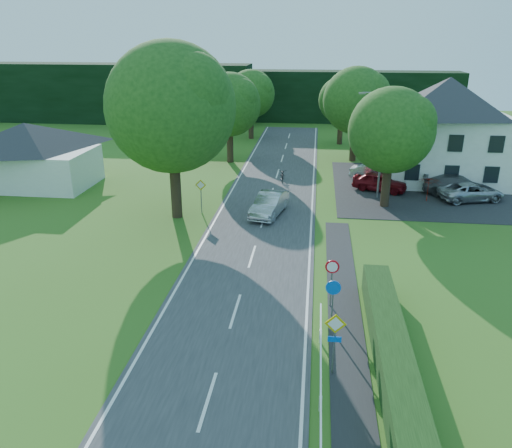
# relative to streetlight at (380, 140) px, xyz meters

# --- Properties ---
(road) EXTENTS (7.00, 80.00, 0.04)m
(road) POSITION_rel_streetlight_xyz_m (-8.06, -10.00, -4.44)
(road) COLOR #353537
(road) RESTS_ON ground
(parking_pad) EXTENTS (14.00, 16.00, 0.04)m
(parking_pad) POSITION_rel_streetlight_xyz_m (3.94, 3.00, -4.44)
(parking_pad) COLOR #252527
(parking_pad) RESTS_ON ground
(line_edge_left) EXTENTS (0.12, 80.00, 0.01)m
(line_edge_left) POSITION_rel_streetlight_xyz_m (-11.31, -10.00, -4.42)
(line_edge_left) COLOR white
(line_edge_left) RESTS_ON road
(line_edge_right) EXTENTS (0.12, 80.00, 0.01)m
(line_edge_right) POSITION_rel_streetlight_xyz_m (-4.81, -10.00, -4.42)
(line_edge_right) COLOR white
(line_edge_right) RESTS_ON road
(line_centre) EXTENTS (0.12, 80.00, 0.01)m
(line_centre) POSITION_rel_streetlight_xyz_m (-8.06, -10.00, -4.42)
(line_centre) COLOR white
(line_centre) RESTS_ON road
(tree_main) EXTENTS (9.40, 9.40, 11.64)m
(tree_main) POSITION_rel_streetlight_xyz_m (-14.06, -6.00, 1.36)
(tree_main) COLOR #1D4815
(tree_main) RESTS_ON ground
(tree_left_far) EXTENTS (7.00, 7.00, 8.58)m
(tree_left_far) POSITION_rel_streetlight_xyz_m (-13.06, 10.00, -0.17)
(tree_left_far) COLOR #1D4815
(tree_left_far) RESTS_ON ground
(tree_right_far) EXTENTS (7.40, 7.40, 9.09)m
(tree_right_far) POSITION_rel_streetlight_xyz_m (-1.06, 12.00, 0.08)
(tree_right_far) COLOR #1D4815
(tree_right_far) RESTS_ON ground
(tree_left_back) EXTENTS (6.60, 6.60, 8.07)m
(tree_left_back) POSITION_rel_streetlight_xyz_m (-12.56, 22.00, -0.43)
(tree_left_back) COLOR #1D4815
(tree_left_back) RESTS_ON ground
(tree_right_back) EXTENTS (6.20, 6.20, 7.56)m
(tree_right_back) POSITION_rel_streetlight_xyz_m (-2.06, 20.00, -0.68)
(tree_right_back) COLOR #1D4815
(tree_right_back) RESTS_ON ground
(tree_right_mid) EXTENTS (7.00, 7.00, 8.58)m
(tree_right_mid) POSITION_rel_streetlight_xyz_m (0.44, -2.00, -0.17)
(tree_right_mid) COLOR #1D4815
(tree_right_mid) RESTS_ON ground
(treeline_left) EXTENTS (44.00, 6.00, 8.00)m
(treeline_left) POSITION_rel_streetlight_xyz_m (-36.06, 32.00, -0.46)
(treeline_left) COLOR black
(treeline_left) RESTS_ON ground
(treeline_right) EXTENTS (30.00, 5.00, 7.00)m
(treeline_right) POSITION_rel_streetlight_xyz_m (-0.06, 36.00, -0.96)
(treeline_right) COLOR black
(treeline_right) RESTS_ON ground
(bungalow_left) EXTENTS (11.00, 6.50, 5.20)m
(bungalow_left) POSITION_rel_streetlight_xyz_m (-28.06, 0.00, -1.75)
(bungalow_left) COLOR silver
(bungalow_left) RESTS_ON ground
(house_white) EXTENTS (10.60, 8.40, 8.60)m
(house_white) POSITION_rel_streetlight_xyz_m (5.94, 6.00, -0.06)
(house_white) COLOR silver
(house_white) RESTS_ON ground
(streetlight) EXTENTS (2.03, 0.18, 8.00)m
(streetlight) POSITION_rel_streetlight_xyz_m (0.00, 0.00, 0.00)
(streetlight) COLOR slate
(streetlight) RESTS_ON ground
(sign_priority_right) EXTENTS (0.78, 0.09, 2.59)m
(sign_priority_right) POSITION_rel_streetlight_xyz_m (-3.76, -22.02, -2.67)
(sign_priority_right) COLOR slate
(sign_priority_right) RESTS_ON ground
(sign_roundabout) EXTENTS (0.64, 0.08, 2.37)m
(sign_roundabout) POSITION_rel_streetlight_xyz_m (-3.76, -19.02, -2.79)
(sign_roundabout) COLOR slate
(sign_roundabout) RESTS_ON ground
(sign_speed_limit) EXTENTS (0.64, 0.11, 2.37)m
(sign_speed_limit) POSITION_rel_streetlight_xyz_m (-3.76, -17.03, -2.70)
(sign_speed_limit) COLOR slate
(sign_speed_limit) RESTS_ON ground
(sign_priority_left) EXTENTS (0.78, 0.09, 2.44)m
(sign_priority_left) POSITION_rel_streetlight_xyz_m (-12.56, -5.02, -2.75)
(sign_priority_left) COLOR slate
(sign_priority_left) RESTS_ON ground
(moving_car) EXTENTS (2.55, 4.92, 1.54)m
(moving_car) POSITION_rel_streetlight_xyz_m (-7.76, -4.93, -3.65)
(moving_car) COLOR #BBBBC0
(moving_car) RESTS_ON road
(motorcycle) EXTENTS (0.77, 2.00, 1.04)m
(motorcycle) POSITION_rel_streetlight_xyz_m (-7.46, 3.80, -3.90)
(motorcycle) COLOR black
(motorcycle) RESTS_ON road
(parked_car_red) EXTENTS (4.59, 3.10, 1.45)m
(parked_car_red) POSITION_rel_streetlight_xyz_m (0.47, 1.81, -3.70)
(parked_car_red) COLOR maroon
(parked_car_red) RESTS_ON parking_pad
(parked_car_silver_a) EXTENTS (4.52, 2.71, 1.41)m
(parked_car_silver_a) POSITION_rel_streetlight_xyz_m (0.44, 4.83, -3.72)
(parked_car_silver_a) COLOR #ABABB0
(parked_car_silver_a) RESTS_ON parking_pad
(parked_car_grey) EXTENTS (5.63, 3.42, 1.53)m
(parked_car_grey) POSITION_rel_streetlight_xyz_m (6.40, 1.28, -3.66)
(parked_car_grey) COLOR #4C4D52
(parked_car_grey) RESTS_ON parking_pad
(parked_car_silver_b) EXTENTS (5.29, 3.51, 1.35)m
(parked_car_silver_b) POSITION_rel_streetlight_xyz_m (7.06, 0.11, -3.75)
(parked_car_silver_b) COLOR #B5B5BC
(parked_car_silver_b) RESTS_ON parking_pad
(parasol) EXTENTS (2.17, 2.21, 1.80)m
(parasol) POSITION_rel_streetlight_xyz_m (3.76, -0.50, -3.53)
(parasol) COLOR #AA1C0D
(parasol) RESTS_ON parking_pad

